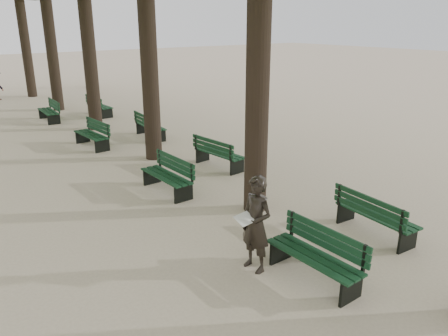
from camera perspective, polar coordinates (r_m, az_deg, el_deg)
ground at (r=7.57m, az=10.32°, el=-15.51°), size 120.00×120.00×0.00m
bench_left_0 at (r=7.74m, az=11.58°, el=-12.40°), size 0.60×1.81×0.92m
bench_left_1 at (r=11.32m, az=-7.48°, el=-1.86°), size 0.61×1.81×0.92m
bench_left_2 at (r=15.94m, az=-16.86°, el=3.57°), size 0.70×1.84×0.92m
bench_left_3 at (r=20.77m, az=-21.88°, el=6.42°), size 0.64×1.82×0.92m
bench_right_0 at (r=9.56m, az=19.12°, el=-6.78°), size 0.71×1.84×0.92m
bench_right_1 at (r=13.13m, az=-0.63°, el=1.22°), size 0.75×1.85×0.92m
bench_right_2 at (r=16.78m, az=-9.56°, el=4.85°), size 0.71×1.84×0.92m
bench_right_3 at (r=21.30m, az=-15.89°, el=7.34°), size 0.64×1.82×0.92m
man_with_map at (r=7.63m, az=4.19°, el=-7.33°), size 0.64×0.73×1.75m
pedestrian_c at (r=30.67m, az=-17.26°, el=11.65°), size 0.60×1.08×1.74m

